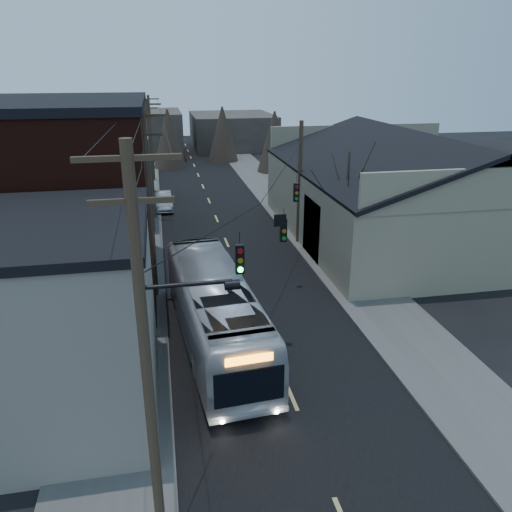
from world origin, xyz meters
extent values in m
cube|color=black|center=(0.00, 30.00, 0.01)|extent=(9.00, 110.00, 0.02)
cube|color=#474744|center=(-6.50, 30.00, 0.06)|extent=(4.00, 110.00, 0.12)
cube|color=#474744|center=(6.50, 30.00, 0.06)|extent=(4.00, 110.00, 0.12)
cube|color=gray|center=(-9.00, 9.00, 3.50)|extent=(8.00, 8.00, 7.00)
cube|color=black|center=(-10.00, 20.00, 5.00)|extent=(10.00, 12.00, 10.00)
cube|color=#332F29|center=(-9.50, 36.00, 3.50)|extent=(9.00, 14.00, 7.00)
cube|color=gray|center=(13.00, 25.00, 2.50)|extent=(16.00, 20.00, 5.00)
cube|color=black|center=(9.00, 25.00, 6.30)|extent=(8.16, 20.60, 2.86)
cube|color=black|center=(17.00, 25.00, 6.30)|extent=(8.16, 20.60, 2.86)
cube|color=#332F29|center=(-6.00, 65.00, 3.00)|extent=(10.00, 12.00, 6.00)
cube|color=#332F29|center=(7.00, 70.00, 2.50)|extent=(12.00, 14.00, 5.00)
cone|color=black|center=(6.50, 20.00, 3.60)|extent=(0.40, 0.40, 7.20)
cylinder|color=#382B1E|center=(-5.00, 3.00, 5.25)|extent=(0.28, 0.28, 10.50)
cube|color=#382B1E|center=(-5.00, 3.00, 10.10)|extent=(2.20, 0.12, 0.12)
cylinder|color=#382B1E|center=(-5.00, 18.00, 5.00)|extent=(0.28, 0.28, 10.00)
cube|color=#382B1E|center=(-5.00, 18.00, 9.60)|extent=(2.20, 0.12, 0.12)
cylinder|color=#382B1E|center=(-5.00, 33.00, 4.75)|extent=(0.28, 0.28, 9.50)
cube|color=#382B1E|center=(-5.00, 33.00, 9.10)|extent=(2.20, 0.12, 0.12)
cylinder|color=#382B1E|center=(-5.00, 48.00, 4.50)|extent=(0.28, 0.28, 9.00)
cube|color=#382B1E|center=(-5.00, 48.00, 8.60)|extent=(2.20, 0.12, 0.12)
cylinder|color=#382B1E|center=(5.00, 25.00, 4.25)|extent=(0.28, 0.28, 8.50)
cube|color=black|center=(-2.00, 7.50, 5.95)|extent=(0.28, 0.20, 1.00)
cube|color=black|center=(0.60, 12.00, 5.35)|extent=(0.28, 0.20, 1.00)
cube|color=black|center=(2.80, 18.00, 5.45)|extent=(0.28, 0.20, 1.00)
imported|color=silver|center=(-2.37, 12.38, 1.69)|extent=(3.78, 12.31, 3.38)
imported|color=#9EA0A6|center=(-4.30, 35.95, 0.75)|extent=(1.76, 4.59, 1.49)
camera|label=1|loc=(-4.38, -7.46, 11.85)|focal=35.00mm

